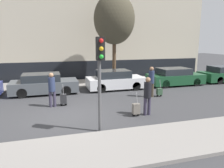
# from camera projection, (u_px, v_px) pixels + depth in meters

# --- Properties ---
(ground_plane) EXTENTS (80.00, 80.00, 0.00)m
(ground_plane) POSITION_uv_depth(u_px,v_px,m) (68.00, 115.00, 10.09)
(ground_plane) COLOR #38383A
(sidewalk_near) EXTENTS (28.00, 2.50, 0.12)m
(sidewalk_near) POSITION_uv_depth(u_px,v_px,m) (80.00, 153.00, 6.56)
(sidewalk_near) COLOR gray
(sidewalk_near) RESTS_ON ground_plane
(sidewalk_far) EXTENTS (28.00, 3.00, 0.12)m
(sidewalk_far) POSITION_uv_depth(u_px,v_px,m) (60.00, 85.00, 16.67)
(sidewalk_far) COLOR gray
(sidewalk_far) RESTS_ON ground_plane
(building_facade) EXTENTS (28.00, 2.67, 12.95)m
(building_facade) POSITION_uv_depth(u_px,v_px,m) (54.00, 4.00, 18.70)
(building_facade) COLOR #B7AD99
(building_facade) RESTS_ON ground_plane
(parked_car_1) EXTENTS (4.16, 1.79, 1.31)m
(parked_car_1) POSITION_uv_depth(u_px,v_px,m) (44.00, 84.00, 13.95)
(parked_car_1) COLOR #4C5156
(parked_car_1) RESTS_ON ground_plane
(parked_car_2) EXTENTS (3.96, 1.82, 1.34)m
(parked_car_2) POSITION_uv_depth(u_px,v_px,m) (115.00, 80.00, 15.27)
(parked_car_2) COLOR silver
(parked_car_2) RESTS_ON ground_plane
(parked_car_3) EXTENTS (4.19, 1.84, 1.31)m
(parked_car_3) POSITION_uv_depth(u_px,v_px,m) (175.00, 77.00, 16.66)
(parked_car_3) COLOR #194728
(parked_car_3) RESTS_ON ground_plane
(pedestrian_left) EXTENTS (0.35, 0.34, 1.77)m
(pedestrian_left) POSITION_uv_depth(u_px,v_px,m) (52.00, 88.00, 11.09)
(pedestrian_left) COLOR #383347
(pedestrian_left) RESTS_ON ground_plane
(trolley_left) EXTENTS (0.34, 0.29, 1.16)m
(trolley_left) POSITION_uv_depth(u_px,v_px,m) (63.00, 99.00, 11.41)
(trolley_left) COLOR #262628
(trolley_left) RESTS_ON ground_plane
(pedestrian_center) EXTENTS (0.35, 0.34, 1.76)m
(pedestrian_center) POSITION_uv_depth(u_px,v_px,m) (148.00, 94.00, 9.86)
(pedestrian_center) COLOR #383347
(pedestrian_center) RESTS_ON ground_plane
(trolley_center) EXTENTS (0.34, 0.29, 1.13)m
(trolley_center) POSITION_uv_depth(u_px,v_px,m) (136.00, 109.00, 9.83)
(trolley_center) COLOR slate
(trolley_center) RESTS_ON ground_plane
(pedestrian_right) EXTENTS (0.35, 0.34, 1.84)m
(pedestrian_right) POSITION_uv_depth(u_px,v_px,m) (151.00, 80.00, 13.03)
(pedestrian_right) COLOR #4C4233
(pedestrian_right) RESTS_ON ground_plane
(trolley_right) EXTENTS (0.34, 0.29, 1.05)m
(trolley_right) POSITION_uv_depth(u_px,v_px,m) (159.00, 91.00, 13.29)
(trolley_right) COLOR #335138
(trolley_right) RESTS_ON ground_plane
(traffic_light) EXTENTS (0.28, 0.47, 3.50)m
(traffic_light) POSITION_uv_depth(u_px,v_px,m) (100.00, 66.00, 7.65)
(traffic_light) COLOR #515154
(traffic_light) RESTS_ON ground_plane
(parked_bicycle) EXTENTS (1.77, 0.06, 0.96)m
(parked_bicycle) POSITION_uv_depth(u_px,v_px,m) (110.00, 77.00, 17.48)
(parked_bicycle) COLOR black
(parked_bicycle) RESTS_ON sidewalk_far
(bare_tree_near_crossing) EXTENTS (3.07, 3.07, 6.70)m
(bare_tree_near_crossing) POSITION_uv_depth(u_px,v_px,m) (114.00, 19.00, 16.26)
(bare_tree_near_crossing) COLOR #4C3826
(bare_tree_near_crossing) RESTS_ON sidewalk_far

